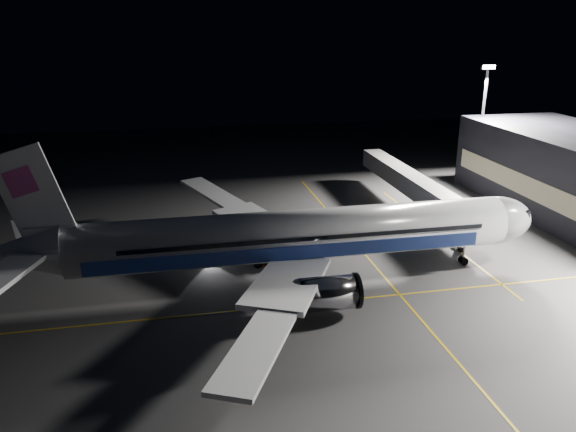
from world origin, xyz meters
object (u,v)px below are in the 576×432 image
at_px(safety_cone_a, 265,264).
at_px(safety_cone_c, 218,257).
at_px(baggage_tug, 208,251).
at_px(jet_bridge, 415,186).
at_px(floodlight_mast_north, 483,114).
at_px(airliner, 286,237).
at_px(safety_cone_b, 304,231).

distance_m(safety_cone_a, safety_cone_c, 6.14).
bearing_deg(safety_cone_a, safety_cone_c, 147.26).
xyz_separation_m(baggage_tug, safety_cone_a, (6.34, -3.99, -0.59)).
height_order(jet_bridge, safety_cone_c, jet_bridge).
xyz_separation_m(jet_bridge, floodlight_mast_north, (18.00, 13.93, 7.79)).
distance_m(airliner, baggage_tug, 12.15).
height_order(airliner, jet_bridge, airliner).
xyz_separation_m(airliner, safety_cone_b, (5.39, 14.00, -4.88)).
xyz_separation_m(jet_bridge, safety_cone_a, (-24.83, -14.06, -4.25)).
relative_size(jet_bridge, baggage_tug, 12.29).
bearing_deg(airliner, floodlight_mast_north, 37.91).
relative_size(baggage_tug, safety_cone_b, 4.92).
bearing_deg(safety_cone_c, safety_cone_a, -32.74).
bearing_deg(airliner, safety_cone_a, 113.73).
bearing_deg(jet_bridge, floodlight_mast_north, 37.74).
distance_m(airliner, jet_bridge, 29.31).
relative_size(airliner, floodlight_mast_north, 2.97).
bearing_deg(safety_cone_a, baggage_tug, 147.80).
relative_size(jet_bridge, safety_cone_a, 52.54).
distance_m(baggage_tug, safety_cone_a, 7.52).
relative_size(floodlight_mast_north, safety_cone_c, 39.66).
bearing_deg(baggage_tug, airliner, -46.48).
height_order(airliner, safety_cone_b, airliner).
height_order(safety_cone_a, safety_cone_b, safety_cone_a).
bearing_deg(safety_cone_c, safety_cone_b, 28.47).
xyz_separation_m(safety_cone_b, safety_cone_c, (-12.32, -6.68, -0.02)).
distance_m(floodlight_mast_north, safety_cone_a, 52.57).
bearing_deg(floodlight_mast_north, safety_cone_b, -153.25).
bearing_deg(floodlight_mast_north, jet_bridge, -142.26).
distance_m(airliner, safety_cone_b, 15.78).
bearing_deg(baggage_tug, jet_bridge, 16.03).
distance_m(safety_cone_b, safety_cone_c, 14.01).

